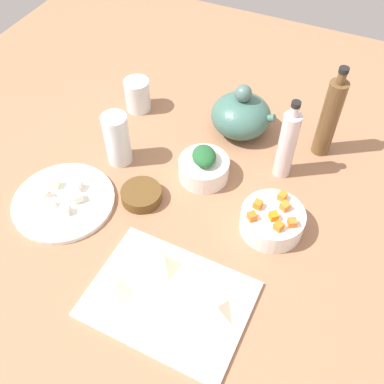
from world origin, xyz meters
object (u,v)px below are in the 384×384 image
drinking_glass_0 (138,95)px  bottle_0 (329,118)px  teapot (241,115)px  plate_tofu (64,201)px  bowl_carrots (272,221)px  bottle_1 (287,144)px  bowl_small_side (141,195)px  bowl_greens (204,169)px  cutting_board (169,299)px  drinking_glass_1 (117,139)px

drinking_glass_0 → bottle_0: bearing=5.0°
teapot → plate_tofu: bearing=-125.1°
bowl_carrots → bottle_1: bearing=99.6°
plate_tofu → bowl_carrots: bowl_carrots is taller
bowl_small_side → teapot: size_ratio=0.56×
bowl_small_side → bottle_1: bottle_1 is taller
bowl_greens → bottle_0: bearing=41.3°
bottle_0 → cutting_board: bearing=-107.1°
plate_tofu → bottle_0: size_ratio=0.95×
cutting_board → bowl_carrots: (13.37, 26.40, 2.29)cm
bowl_small_side → bowl_carrots: bearing=8.6°
teapot → drinking_glass_1: 34.39cm
plate_tofu → bowl_carrots: 50.28cm
plate_tofu → drinking_glass_0: size_ratio=2.62×
plate_tofu → drinking_glass_1: bearing=75.2°
plate_tofu → cutting_board: bearing=-19.7°
teapot → drinking_glass_1: teapot is taller
bottle_0 → bottle_1: size_ratio=1.14×
teapot → bottle_1: bearing=-34.1°
bowl_small_side → drinking_glass_0: 35.38cm
cutting_board → drinking_glass_0: drinking_glass_0 is taller
teapot → drinking_glass_1: (-24.86, -23.72, 1.44)cm
bowl_greens → bowl_carrots: bearing=-22.3°
teapot → cutting_board: bearing=-84.7°
plate_tofu → bottle_1: bearing=35.3°
bowl_small_side → drinking_glass_0: drinking_glass_0 is taller
drinking_glass_0 → bowl_greens: bearing=-31.0°
plate_tofu → bowl_greens: size_ratio=1.94×
bottle_1 → drinking_glass_1: size_ratio=1.56×
bowl_carrots → drinking_glass_1: drinking_glass_1 is taller
bowl_carrots → drinking_glass_0: drinking_glass_0 is taller
bowl_greens → drinking_glass_0: drinking_glass_0 is taller
cutting_board → bottle_0: size_ratio=1.25×
bowl_small_side → bottle_0: bottle_0 is taller
cutting_board → bowl_carrots: bearing=63.1°
bowl_small_side → drinking_glass_1: (-11.73, 9.63, 5.77)cm
plate_tofu → bottle_0: 69.39cm
plate_tofu → teapot: bearing=54.9°
bowl_small_side → drinking_glass_1: drinking_glass_1 is taller
bowl_carrots → teapot: size_ratio=0.82×
drinking_glass_0 → bottle_1: bearing=-9.3°
drinking_glass_0 → bowl_small_side: bearing=-59.8°
teapot → bottle_1: bottle_1 is taller
cutting_board → drinking_glass_0: 63.41cm
bowl_small_side → drinking_glass_0: (-17.70, 30.46, 3.22)cm
bottle_1 → drinking_glass_1: bearing=-161.7°
bottle_0 → drinking_glass_0: bottle_0 is taller
bowl_carrots → bottle_0: bottle_0 is taller
bottle_1 → drinking_glass_1: 42.49cm
bowl_greens → bottle_0: 34.23cm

